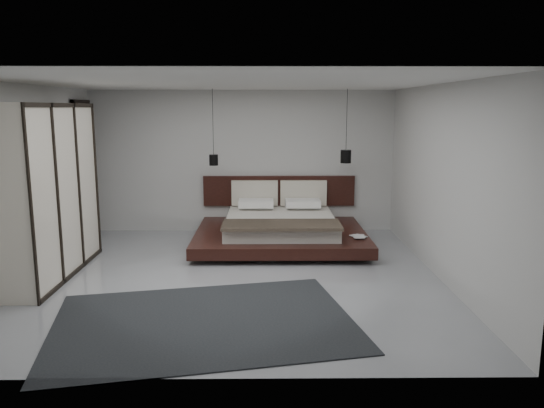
{
  "coord_description": "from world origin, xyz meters",
  "views": [
    {
      "loc": [
        0.48,
        -7.52,
        2.47
      ],
      "look_at": [
        0.57,
        1.2,
        0.87
      ],
      "focal_mm": 35.0,
      "sensor_mm": 36.0,
      "label": 1
    }
  ],
  "objects_px": {
    "bed": "(280,228)",
    "rug": "(204,322)",
    "pendant_left": "(214,160)",
    "pendant_right": "(346,156)",
    "wardrobe": "(48,191)",
    "lattice_screen": "(85,170)"
  },
  "relations": [
    {
      "from": "pendant_right",
      "to": "wardrobe",
      "type": "xyz_separation_m",
      "value": [
        -4.67,
        -2.28,
        -0.3
      ]
    },
    {
      "from": "bed",
      "to": "pendant_left",
      "type": "distance_m",
      "value": 1.79
    },
    {
      "from": "pendant_right",
      "to": "rug",
      "type": "height_order",
      "value": "pendant_right"
    },
    {
      "from": "lattice_screen",
      "to": "pendant_left",
      "type": "height_order",
      "value": "pendant_left"
    },
    {
      "from": "pendant_right",
      "to": "wardrobe",
      "type": "height_order",
      "value": "pendant_right"
    },
    {
      "from": "pendant_left",
      "to": "wardrobe",
      "type": "distance_m",
      "value": 3.16
    },
    {
      "from": "pendant_right",
      "to": "bed",
      "type": "bearing_deg",
      "value": -158.14
    },
    {
      "from": "wardrobe",
      "to": "bed",
      "type": "bearing_deg",
      "value": 27.44
    },
    {
      "from": "wardrobe",
      "to": "rug",
      "type": "xyz_separation_m",
      "value": [
        2.45,
        -1.82,
        -1.26
      ]
    },
    {
      "from": "pendant_right",
      "to": "rug",
      "type": "xyz_separation_m",
      "value": [
        -2.22,
        -4.1,
        -1.55
      ]
    },
    {
      "from": "bed",
      "to": "rug",
      "type": "relative_size",
      "value": 0.88
    },
    {
      "from": "pendant_left",
      "to": "pendant_right",
      "type": "bearing_deg",
      "value": 0.0
    },
    {
      "from": "bed",
      "to": "pendant_left",
      "type": "height_order",
      "value": "pendant_left"
    },
    {
      "from": "lattice_screen",
      "to": "rug",
      "type": "height_order",
      "value": "lattice_screen"
    },
    {
      "from": "lattice_screen",
      "to": "bed",
      "type": "relative_size",
      "value": 0.86
    },
    {
      "from": "pendant_left",
      "to": "rug",
      "type": "relative_size",
      "value": 0.41
    },
    {
      "from": "bed",
      "to": "wardrobe",
      "type": "xyz_separation_m",
      "value": [
        -3.43,
        -1.78,
        0.96
      ]
    },
    {
      "from": "wardrobe",
      "to": "pendant_left",
      "type": "bearing_deg",
      "value": 46.16
    },
    {
      "from": "lattice_screen",
      "to": "bed",
      "type": "xyz_separation_m",
      "value": [
        3.68,
        -0.55,
        -1.0
      ]
    },
    {
      "from": "rug",
      "to": "bed",
      "type": "bearing_deg",
      "value": 74.81
    },
    {
      "from": "lattice_screen",
      "to": "rug",
      "type": "xyz_separation_m",
      "value": [
        2.7,
        -4.15,
        -1.29
      ]
    },
    {
      "from": "pendant_right",
      "to": "wardrobe",
      "type": "distance_m",
      "value": 5.2
    }
  ]
}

